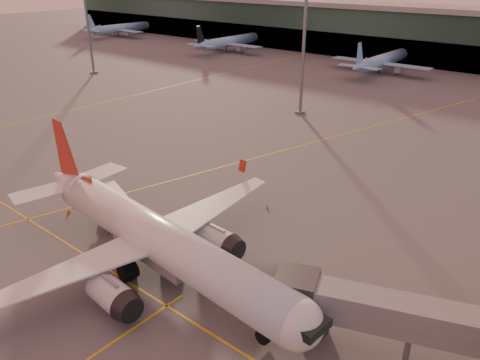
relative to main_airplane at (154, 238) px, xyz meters
The scene contains 10 objects.
ground 9.03m from the main_airplane, 91.16° to the right, with size 600.00×600.00×0.00m, color #4C4F54.
taxi_markings 37.40m from the main_airplane, 101.61° to the left, with size 100.12×173.00×0.01m.
mast_west_far 105.62m from the main_airplane, 149.11° to the left, with size 2.40×2.40×25.60m.
mast_west_near 62.29m from the main_airplane, 109.19° to the left, with size 2.40×2.40×25.60m.
distant_aircraft_row 112.03m from the main_airplane, 100.90° to the left, with size 290.00×34.00×13.00m.
main_airplane is the anchor object (origin of this frame).
jet_bridge 26.41m from the main_airplane, 10.96° to the left, with size 22.30×10.76×6.07m.
catering_truck 12.20m from the main_airplane, 164.00° to the left, with size 6.21×4.21×4.44m.
cone_tail 18.81m from the main_airplane, behind, with size 0.46×0.46×0.59m.
cone_wing_left 18.94m from the main_airplane, 88.62° to the left, with size 0.39×0.39×0.49m.
Camera 1 is at (32.52, -17.33, 28.86)m, focal length 35.00 mm.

